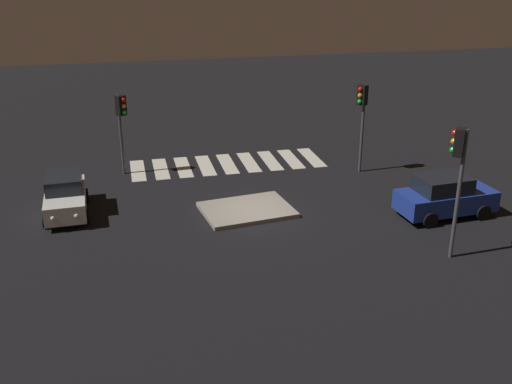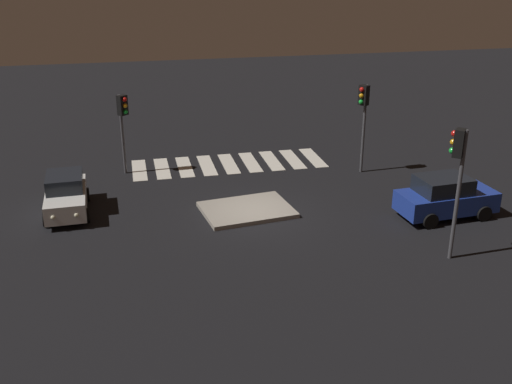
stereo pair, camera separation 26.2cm
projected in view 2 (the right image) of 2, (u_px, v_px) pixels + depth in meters
ground_plane at (256, 214)px, 25.09m from camera, size 80.00×80.00×0.00m
traffic_island at (247, 210)px, 25.27m from camera, size 4.03×3.24×0.18m
car_white at (66, 195)px, 24.95m from camera, size 1.91×3.86×1.65m
car_blue at (445, 197)px, 24.53m from camera, size 4.18×2.17×1.77m
traffic_light_south at (363, 107)px, 28.61m from camera, size 0.53×0.54×4.41m
traffic_light_east at (123, 115)px, 28.56m from camera, size 0.54×0.53×3.97m
traffic_light_west at (458, 163)px, 20.19m from camera, size 0.53×0.54×4.78m
crosswalk_near at (229, 164)px, 31.05m from camera, size 9.90×3.20×0.02m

